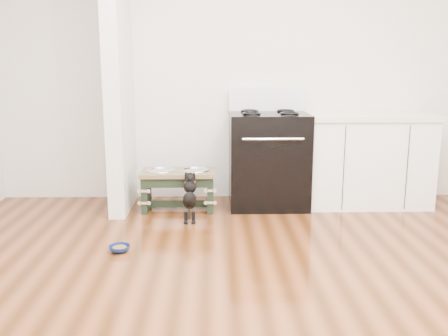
% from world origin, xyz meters
% --- Properties ---
extents(ground, '(5.00, 5.00, 0.00)m').
position_xyz_m(ground, '(0.00, 0.00, 0.00)').
color(ground, '#411F0B').
rests_on(ground, ground).
extents(room_shell, '(5.00, 5.00, 5.00)m').
position_xyz_m(room_shell, '(0.00, 0.00, 1.62)').
color(room_shell, silver).
rests_on(room_shell, ground).
extents(partition_wall, '(0.15, 0.80, 2.70)m').
position_xyz_m(partition_wall, '(-1.18, 2.10, 1.35)').
color(partition_wall, silver).
rests_on(partition_wall, ground).
extents(oven_range, '(0.76, 0.69, 1.14)m').
position_xyz_m(oven_range, '(0.25, 2.16, 0.48)').
color(oven_range, black).
rests_on(oven_range, ground).
extents(cabinet_run, '(1.24, 0.64, 0.91)m').
position_xyz_m(cabinet_run, '(1.23, 2.18, 0.45)').
color(cabinet_run, white).
rests_on(cabinet_run, ground).
extents(dog_feeder, '(0.70, 0.38, 0.40)m').
position_xyz_m(dog_feeder, '(-0.63, 2.00, 0.28)').
color(dog_feeder, black).
rests_on(dog_feeder, ground).
extents(puppy, '(0.12, 0.36, 0.43)m').
position_xyz_m(puppy, '(-0.51, 1.67, 0.24)').
color(puppy, black).
rests_on(puppy, ground).
extents(floor_bowl, '(0.17, 0.17, 0.05)m').
position_xyz_m(floor_bowl, '(-1.00, 0.90, 0.03)').
color(floor_bowl, navy).
rests_on(floor_bowl, ground).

